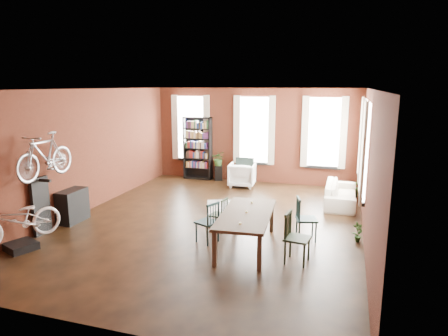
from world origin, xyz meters
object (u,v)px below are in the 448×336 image
at_px(dining_chair_a, 207,222).
at_px(plant_stand, 219,173).
at_px(cream_sofa, 341,190).
at_px(dining_table, 246,230).
at_px(white_armchair, 242,174).
at_px(console_table, 73,206).
at_px(bicycle_floor, 15,200).
at_px(dining_chair_c, 297,238).
at_px(bike_trainer, 21,246).
at_px(dining_chair_d, 306,219).
at_px(dining_chair_b, 218,215).
at_px(bookshelf, 198,148).

bearing_deg(dining_chair_a, plant_stand, -140.58).
height_order(cream_sofa, plant_stand, cream_sofa).
bearing_deg(dining_table, white_armchair, 101.38).
bearing_deg(console_table, bicycle_floor, -87.77).
height_order(dining_chair_c, bike_trainer, dining_chair_c).
height_order(cream_sofa, bicycle_floor, bicycle_floor).
xyz_separation_m(dining_chair_d, console_table, (-5.58, -0.52, -0.07)).
distance_m(dining_chair_b, bicycle_floor, 4.22).
relative_size(dining_chair_a, dining_chair_b, 1.14).
relative_size(dining_table, white_armchair, 2.55).
distance_m(dining_table, dining_chair_a, 0.87).
relative_size(white_armchair, cream_sofa, 0.41).
xyz_separation_m(bike_trainer, console_table, (-0.10, 1.78, 0.32)).
relative_size(white_armchair, console_table, 1.06).
bearing_deg(bike_trainer, bookshelf, 80.44).
relative_size(dining_chair_c, dining_chair_d, 1.03).
distance_m(bike_trainer, plant_stand, 7.25).
distance_m(bookshelf, console_table, 5.40).
bearing_deg(plant_stand, bicycle_floor, -105.93).
bearing_deg(dining_chair_d, dining_chair_b, 75.87).
bearing_deg(bicycle_floor, plant_stand, 96.80).
distance_m(dining_chair_c, cream_sofa, 4.24).
xyz_separation_m(dining_chair_b, bookshelf, (-2.33, 4.74, 0.71)).
xyz_separation_m(dining_table, console_table, (-4.45, 0.27, 0.03)).
bearing_deg(cream_sofa, dining_chair_a, 144.69).
bearing_deg(dining_table, bicycle_floor, -165.72).
height_order(dining_chair_a, dining_chair_b, dining_chair_a).
bearing_deg(dining_table, bookshelf, 115.63).
bearing_deg(bookshelf, dining_chair_b, -63.87).
bearing_deg(dining_chair_a, dining_chair_c, 100.87).
distance_m(dining_table, bicycle_floor, 4.67).
height_order(bike_trainer, plant_stand, plant_stand).
bearing_deg(bookshelf, plant_stand, 0.00).
relative_size(bike_trainer, console_table, 0.67).
relative_size(dining_chair_c, cream_sofa, 0.46).
xyz_separation_m(dining_table, bike_trainer, (-4.34, -1.51, -0.29)).
distance_m(dining_chair_c, white_armchair, 5.85).
relative_size(plant_stand, bicycle_floor, 0.29).
bearing_deg(dining_chair_a, console_table, -70.06).
bearing_deg(white_armchair, dining_chair_d, 116.54).
distance_m(cream_sofa, plant_stand, 4.51).
relative_size(dining_chair_d, bicycle_floor, 0.52).
distance_m(dining_table, plant_stand, 5.97).
height_order(dining_chair_d, plant_stand, dining_chair_d).
bearing_deg(dining_chair_a, cream_sofa, 168.41).
bearing_deg(dining_chair_a, dining_table, 111.32).
bearing_deg(dining_chair_d, white_armchair, 15.50).
height_order(dining_chair_c, bicycle_floor, bicycle_floor).
relative_size(dining_table, dining_chair_d, 2.32).
bearing_deg(dining_table, dining_chair_c, -25.01).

